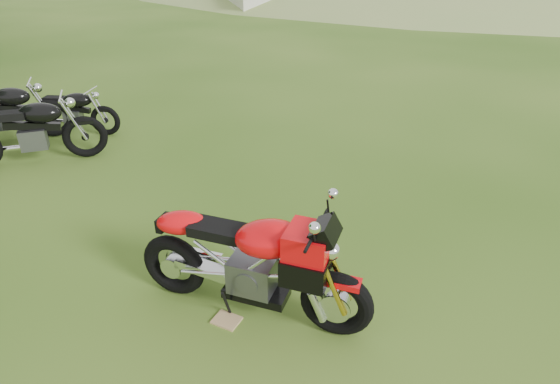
{
  "coord_description": "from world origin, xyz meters",
  "views": [
    {
      "loc": [
        0.18,
        -4.28,
        3.17
      ],
      "look_at": [
        0.31,
        0.4,
        0.64
      ],
      "focal_mm": 30.0,
      "sensor_mm": 36.0,
      "label": 1
    }
  ],
  "objects_px": {
    "plywood_board": "(227,320)",
    "vintage_moto_a": "(29,130)",
    "vintage_moto_b": "(2,112)",
    "sport_motorcycle": "(250,255)",
    "vintage_moto_c": "(71,110)"
  },
  "relations": [
    {
      "from": "plywood_board",
      "to": "vintage_moto_a",
      "type": "distance_m",
      "value": 4.95
    },
    {
      "from": "plywood_board",
      "to": "vintage_moto_b",
      "type": "distance_m",
      "value": 6.24
    },
    {
      "from": "plywood_board",
      "to": "vintage_moto_b",
      "type": "height_order",
      "value": "vintage_moto_b"
    },
    {
      "from": "sport_motorcycle",
      "to": "vintage_moto_a",
      "type": "bearing_deg",
      "value": 156.62
    },
    {
      "from": "vintage_moto_c",
      "to": "plywood_board",
      "type": "bearing_deg",
      "value": -50.27
    },
    {
      "from": "sport_motorcycle",
      "to": "vintage_moto_a",
      "type": "xyz_separation_m",
      "value": [
        -3.53,
        3.51,
        -0.09
      ]
    },
    {
      "from": "plywood_board",
      "to": "vintage_moto_a",
      "type": "xyz_separation_m",
      "value": [
        -3.3,
        3.65,
        0.56
      ]
    },
    {
      "from": "vintage_moto_a",
      "to": "vintage_moto_c",
      "type": "xyz_separation_m",
      "value": [
        0.15,
        1.3,
        -0.12
      ]
    },
    {
      "from": "sport_motorcycle",
      "to": "vintage_moto_c",
      "type": "height_order",
      "value": "sport_motorcycle"
    },
    {
      "from": "sport_motorcycle",
      "to": "vintage_moto_b",
      "type": "xyz_separation_m",
      "value": [
        -4.42,
        4.45,
        -0.1
      ]
    },
    {
      "from": "plywood_board",
      "to": "vintage_moto_a",
      "type": "bearing_deg",
      "value": 132.08
    },
    {
      "from": "sport_motorcycle",
      "to": "vintage_moto_b",
      "type": "relative_size",
      "value": 1.04
    },
    {
      "from": "plywood_board",
      "to": "vintage_moto_c",
      "type": "distance_m",
      "value": 5.88
    },
    {
      "from": "sport_motorcycle",
      "to": "vintage_moto_b",
      "type": "height_order",
      "value": "sport_motorcycle"
    },
    {
      "from": "vintage_moto_a",
      "to": "vintage_moto_b",
      "type": "relative_size",
      "value": 1.03
    }
  ]
}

